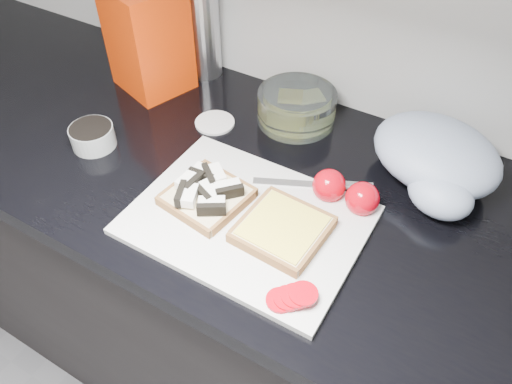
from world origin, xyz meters
TOP-DOWN VIEW (x-y plane):
  - base_cabinet at (0.00, 1.20)m, footprint 3.50×0.60m
  - countertop at (0.00, 1.20)m, footprint 3.50×0.64m
  - cutting_board at (0.10, 1.08)m, footprint 0.40×0.30m
  - bread_left at (0.01, 1.08)m, footprint 0.16×0.16m
  - bread_right at (0.17, 1.08)m, footprint 0.15×0.15m
  - tomato_slices at (0.24, 0.97)m, footprint 0.08×0.08m
  - knife at (0.19, 1.23)m, footprint 0.21×0.11m
  - seed_tub at (-0.29, 1.11)m, footprint 0.09×0.09m
  - tub_lid at (-0.11, 1.29)m, footprint 0.10×0.10m
  - glass_bowl at (0.03, 1.39)m, footprint 0.17×0.17m
  - bread_bag at (-0.32, 1.35)m, footprint 0.19×0.18m
  - steel_canister at (-0.25, 1.46)m, footprint 0.08×0.08m
  - grocery_bag at (0.35, 1.36)m, footprint 0.30×0.28m
  - whole_tomatoes at (0.23, 1.21)m, footprint 0.13×0.06m

SIDE VIEW (x-z plane):
  - base_cabinet at x=0.00m, z-range 0.00..0.86m
  - countertop at x=0.00m, z-range 0.86..0.90m
  - tub_lid at x=-0.11m, z-range 0.90..0.91m
  - cutting_board at x=0.10m, z-range 0.90..0.91m
  - knife at x=0.19m, z-range 0.91..0.92m
  - tomato_slices at x=0.24m, z-range 0.91..0.93m
  - bread_right at x=0.17m, z-range 0.91..0.93m
  - seed_tub at x=-0.29m, z-range 0.90..0.95m
  - bread_left at x=0.01m, z-range 0.90..0.95m
  - whole_tomatoes at x=0.23m, z-range 0.90..0.96m
  - glass_bowl at x=0.03m, z-range 0.90..0.97m
  - grocery_bag at x=0.35m, z-range 0.90..1.01m
  - steel_canister at x=-0.25m, z-range 0.90..1.10m
  - bread_bag at x=-0.32m, z-range 0.90..1.14m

